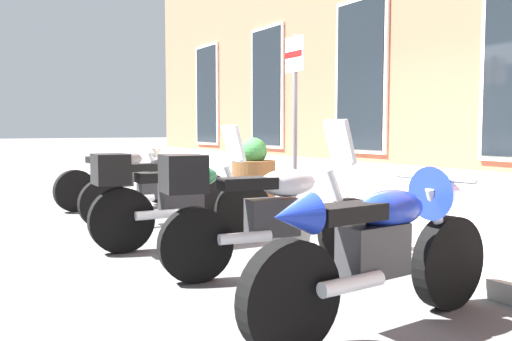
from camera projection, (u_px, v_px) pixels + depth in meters
name	position (u px, v px, depth m)	size (l,w,h in m)	color
ground_plane	(274.00, 233.00, 6.50)	(140.00, 140.00, 0.00)	#4C4C4F
sidewalk	(358.00, 218.00, 7.16)	(26.30, 2.62, 0.15)	gray
motorcycle_grey_naked	(122.00, 177.00, 8.59)	(0.62, 2.07, 0.95)	black
motorcycle_black_naked	(161.00, 188.00, 7.18)	(0.62, 2.09, 0.92)	black
motorcycle_green_touring	(176.00, 196.00, 5.72)	(0.62, 2.02, 1.28)	black
motorcycle_silver_touring	(265.00, 210.00, 4.63)	(0.68, 2.08, 1.33)	black
motorcycle_blue_sport	(388.00, 241.00, 3.39)	(0.62, 2.04, 0.99)	black
parking_sign	(295.00, 98.00, 7.01)	(0.36, 0.07, 2.29)	#4C4C51
barrel_planter	(254.00, 176.00, 8.06)	(0.68, 0.68, 0.97)	brown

